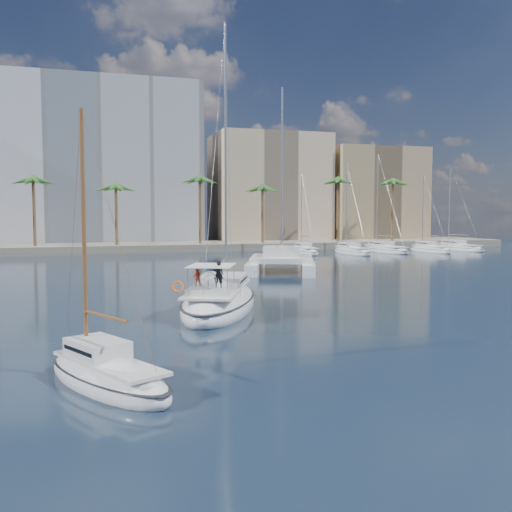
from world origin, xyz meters
name	(u,v)px	position (x,y,z in m)	size (l,w,h in m)	color
ground	(285,319)	(0.00, 0.00, 0.00)	(160.00, 160.00, 0.00)	black
quay	(154,247)	(0.00, 61.00, 0.60)	(120.00, 14.00, 1.20)	gray
building_modern	(74,165)	(-12.00, 73.00, 14.00)	(42.00, 16.00, 28.00)	silver
building_beige	(269,191)	(22.00, 70.00, 10.00)	(20.00, 14.00, 20.00)	beige
building_tan_right	(372,197)	(42.00, 68.00, 9.00)	(18.00, 12.00, 18.00)	tan
palm_centre	(156,184)	(0.00, 57.00, 10.28)	(3.60, 3.60, 12.30)	brown
palm_right	(361,187)	(34.00, 57.00, 10.28)	(3.60, 3.60, 12.30)	brown
main_sloop	(220,301)	(-2.84, 3.86, 0.55)	(8.56, 13.26, 18.82)	white
small_sloop	(107,375)	(-10.03, -9.91, 0.39)	(5.12, 7.26, 10.08)	white
catamaran	(281,260)	(8.59, 25.00, 1.17)	(10.70, 14.49, 18.87)	white
seagull	(201,291)	(-3.55, 5.98, 0.92)	(1.11, 0.48, 0.20)	silver
moored_yacht_a	(305,254)	(20.00, 47.00, 0.00)	(2.72, 9.35, 11.90)	white
moored_yacht_b	(352,254)	(26.50, 45.00, 0.00)	(3.14, 10.78, 13.72)	white
moored_yacht_c	(385,252)	(33.00, 47.00, 0.00)	(3.55, 12.21, 15.54)	white
moored_yacht_d	(430,252)	(39.50, 45.00, 0.00)	(2.72, 9.35, 11.90)	white
moored_yacht_e	(458,250)	(46.00, 47.00, 0.00)	(3.14, 10.78, 13.72)	white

